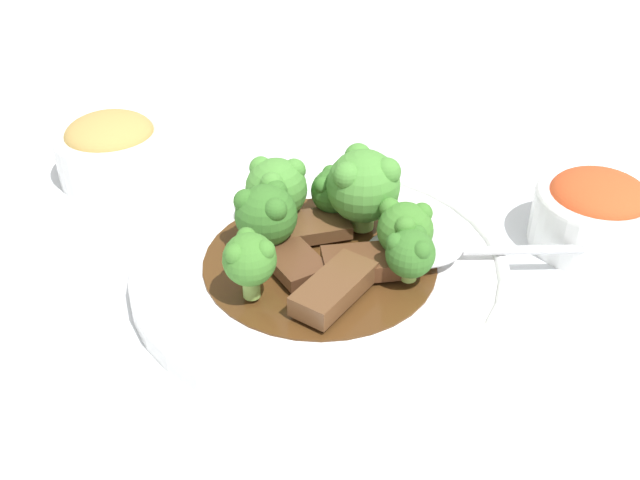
% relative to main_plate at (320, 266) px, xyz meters
% --- Properties ---
extents(ground_plane, '(4.00, 4.00, 0.00)m').
position_rel_main_plate_xyz_m(ground_plane, '(0.00, 0.00, -0.01)').
color(ground_plane, silver).
extents(main_plate, '(0.28, 0.28, 0.02)m').
position_rel_main_plate_xyz_m(main_plate, '(0.00, 0.00, 0.00)').
color(main_plate, white).
rests_on(main_plate, ground_plane).
extents(beef_strip_0, '(0.07, 0.07, 0.02)m').
position_rel_main_plate_xyz_m(beef_strip_0, '(-0.05, 0.00, 0.02)').
color(beef_strip_0, brown).
rests_on(beef_strip_0, main_plate).
extents(beef_strip_1, '(0.04, 0.06, 0.01)m').
position_rel_main_plate_xyz_m(beef_strip_1, '(-0.02, -0.03, 0.02)').
color(beef_strip_1, '#56331E').
rests_on(beef_strip_1, main_plate).
extents(beef_strip_2, '(0.04, 0.06, 0.01)m').
position_rel_main_plate_xyz_m(beef_strip_2, '(0.03, 0.00, 0.01)').
color(beef_strip_2, brown).
rests_on(beef_strip_2, main_plate).
extents(beef_strip_3, '(0.06, 0.05, 0.01)m').
position_rel_main_plate_xyz_m(beef_strip_3, '(-0.01, 0.02, 0.01)').
color(beef_strip_3, '#56331E').
rests_on(beef_strip_3, main_plate).
extents(broccoli_floret_0, '(0.04, 0.04, 0.04)m').
position_rel_main_plate_xyz_m(broccoli_floret_0, '(0.05, -0.02, 0.03)').
color(broccoli_floret_0, '#8EB756').
rests_on(broccoli_floret_0, main_plate).
extents(broccoli_floret_1, '(0.04, 0.04, 0.04)m').
position_rel_main_plate_xyz_m(broccoli_floret_1, '(-0.01, -0.06, 0.03)').
color(broccoli_floret_1, '#8EB756').
rests_on(broccoli_floret_1, main_plate).
extents(broccoli_floret_2, '(0.05, 0.05, 0.05)m').
position_rel_main_plate_xyz_m(broccoli_floret_2, '(0.02, 0.04, 0.04)').
color(broccoli_floret_2, '#8EB756').
rests_on(broccoli_floret_2, main_plate).
extents(broccoli_floret_3, '(0.06, 0.06, 0.07)m').
position_rel_main_plate_xyz_m(broccoli_floret_3, '(0.03, -0.04, 0.05)').
color(broccoli_floret_3, '#7FA84C').
rests_on(broccoli_floret_3, main_plate).
extents(broccoli_floret_4, '(0.05, 0.05, 0.05)m').
position_rel_main_plate_xyz_m(broccoli_floret_4, '(0.05, 0.02, 0.04)').
color(broccoli_floret_4, '#8EB756').
rests_on(broccoli_floret_4, main_plate).
extents(broccoli_floret_5, '(0.04, 0.04, 0.04)m').
position_rel_main_plate_xyz_m(broccoli_floret_5, '(-0.04, -0.06, 0.03)').
color(broccoli_floret_5, '#8EB756').
rests_on(broccoli_floret_5, main_plate).
extents(broccoli_floret_6, '(0.04, 0.04, 0.05)m').
position_rel_main_plate_xyz_m(broccoli_floret_6, '(-0.03, 0.06, 0.04)').
color(broccoli_floret_6, '#7FA84C').
rests_on(broccoli_floret_6, main_plate).
extents(serving_spoon, '(0.07, 0.22, 0.01)m').
position_rel_main_plate_xyz_m(serving_spoon, '(-0.02, -0.08, 0.02)').
color(serving_spoon, silver).
rests_on(serving_spoon, main_plate).
extents(side_bowl_kimchi, '(0.10, 0.10, 0.06)m').
position_rel_main_plate_xyz_m(side_bowl_kimchi, '(-0.00, -0.22, 0.02)').
color(side_bowl_kimchi, white).
rests_on(side_bowl_kimchi, ground_plane).
extents(side_bowl_appetizer, '(0.10, 0.10, 0.06)m').
position_rel_main_plate_xyz_m(side_bowl_appetizer, '(0.18, 0.15, 0.02)').
color(side_bowl_appetizer, white).
rests_on(side_bowl_appetizer, ground_plane).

